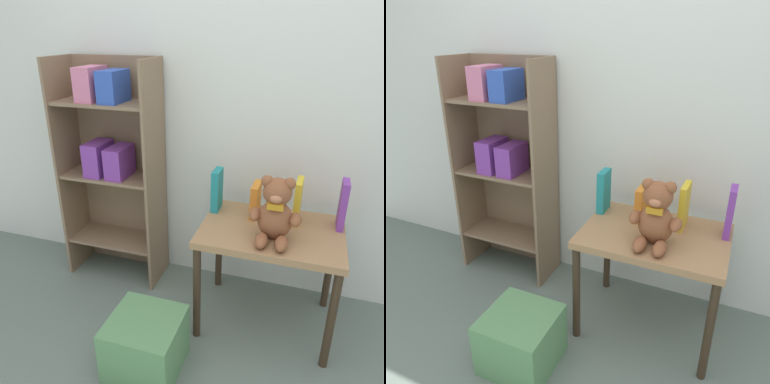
% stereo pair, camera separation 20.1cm
% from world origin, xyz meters
% --- Properties ---
extents(wall_back, '(4.80, 0.06, 2.50)m').
position_xyz_m(wall_back, '(0.00, 1.35, 1.25)').
color(wall_back, silver).
rests_on(wall_back, ground_plane).
extents(bookshelf_side, '(0.60, 0.29, 1.37)m').
position_xyz_m(bookshelf_side, '(-0.81, 1.19, 0.78)').
color(bookshelf_side, '#7F664C').
rests_on(bookshelf_side, ground_plane).
extents(display_table, '(0.71, 0.52, 0.58)m').
position_xyz_m(display_table, '(0.19, 0.97, 0.50)').
color(display_table, '#9E754C').
rests_on(display_table, ground_plane).
extents(teddy_bear, '(0.24, 0.22, 0.32)m').
position_xyz_m(teddy_bear, '(0.21, 0.88, 0.73)').
color(teddy_bear, brown).
rests_on(teddy_bear, display_table).
extents(book_standing_teal, '(0.04, 0.12, 0.23)m').
position_xyz_m(book_standing_teal, '(-0.13, 1.11, 0.70)').
color(book_standing_teal, teal).
rests_on(book_standing_teal, display_table).
extents(book_standing_orange, '(0.04, 0.15, 0.18)m').
position_xyz_m(book_standing_orange, '(0.09, 1.10, 0.67)').
color(book_standing_orange, orange).
rests_on(book_standing_orange, display_table).
extents(book_standing_yellow, '(0.04, 0.14, 0.23)m').
position_xyz_m(book_standing_yellow, '(0.30, 1.09, 0.70)').
color(book_standing_yellow, gold).
rests_on(book_standing_yellow, display_table).
extents(book_standing_purple, '(0.03, 0.11, 0.25)m').
position_xyz_m(book_standing_purple, '(0.52, 1.09, 0.71)').
color(book_standing_purple, purple).
rests_on(book_standing_purple, display_table).
extents(storage_bin, '(0.33, 0.33, 0.28)m').
position_xyz_m(storage_bin, '(-0.30, 0.48, 0.14)').
color(storage_bin, '#568956').
rests_on(storage_bin, ground_plane).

